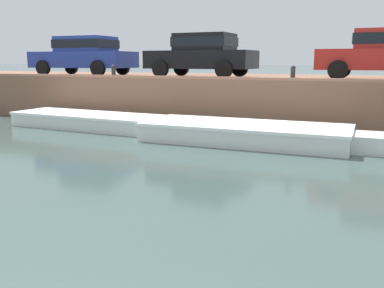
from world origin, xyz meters
The scene contains 10 objects.
ground_plane centered at (0.00, 5.93, 0.00)m, with size 400.00×400.00×0.00m, color #384C47.
far_quay_wall centered at (0.00, 14.85, 0.79)m, with size 60.00×6.00×1.58m, color brown.
far_wall_coping centered at (0.00, 11.97, 1.62)m, with size 60.00×0.24×0.08m, color #9F6C52.
boat_moored_west_white centered at (-6.08, 10.38, 0.23)m, with size 6.19×2.00×0.47m.
boat_moored_central_white centered at (-0.55, 9.89, 0.25)m, with size 6.55×2.13×0.51m.
car_leftmost_blue centered at (-8.71, 13.65, 2.43)m, with size 4.24×2.05×1.54m.
car_left_inner_black centered at (-3.52, 13.65, 2.42)m, with size 3.95×2.00×1.54m.
car_centre_red centered at (2.50, 13.65, 2.42)m, with size 3.83×1.89×1.54m.
mooring_bollard_west centered at (-6.33, 12.10, 1.82)m, with size 0.15×0.15×0.45m.
mooring_bollard_mid centered at (0.02, 12.10, 1.82)m, with size 0.15×0.15×0.45m.
Camera 1 is at (2.24, -1.11, 2.17)m, focal length 40.00 mm.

